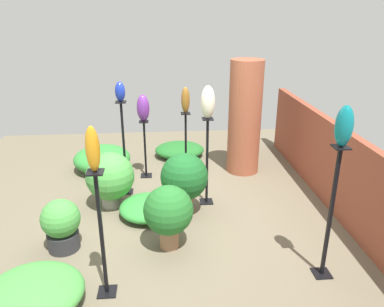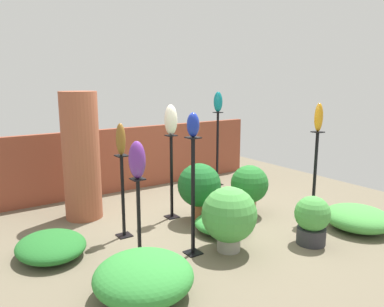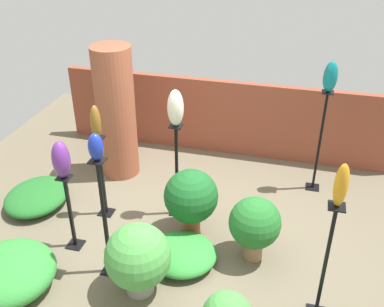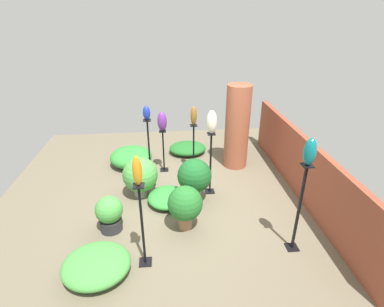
# 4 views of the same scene
# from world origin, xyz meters

# --- Properties ---
(ground_plane) EXTENTS (8.00, 8.00, 0.00)m
(ground_plane) POSITION_xyz_m (0.00, 0.00, 0.00)
(ground_plane) COLOR #6B604C
(brick_wall_back) EXTENTS (5.60, 0.12, 1.29)m
(brick_wall_back) POSITION_xyz_m (0.00, 2.35, 0.64)
(brick_wall_back) COLOR brown
(brick_wall_back) RESTS_ON ground
(brick_pillar) EXTENTS (0.59, 0.59, 2.06)m
(brick_pillar) POSITION_xyz_m (-1.50, 1.28, 1.03)
(brick_pillar) COLOR #9E5138
(brick_pillar) RESTS_ON ground
(pedestal_violet) EXTENTS (0.20, 0.20, 1.04)m
(pedestal_violet) POSITION_xyz_m (-1.38, -0.52, 0.47)
(pedestal_violet) COLOR black
(pedestal_violet) RESTS_ON ground
(pedestal_cobalt) EXTENTS (0.20, 0.20, 1.54)m
(pedestal_cobalt) POSITION_xyz_m (-0.76, -0.82, 0.72)
(pedestal_cobalt) COLOR black
(pedestal_cobalt) RESTS_ON ground
(pedestal_amber) EXTENTS (0.20, 0.20, 1.43)m
(pedestal_amber) POSITION_xyz_m (1.62, -0.85, 0.66)
(pedestal_amber) COLOR black
(pedestal_amber) RESTS_ON ground
(pedestal_bronze) EXTENTS (0.20, 0.20, 1.20)m
(pedestal_bronze) POSITION_xyz_m (-1.27, 0.20, 0.55)
(pedestal_bronze) COLOR black
(pedestal_bronze) RESTS_ON ground
(pedestal_ivory) EXTENTS (0.20, 0.20, 1.38)m
(pedestal_ivory) POSITION_xyz_m (-0.30, 0.46, 0.63)
(pedestal_ivory) COLOR black
(pedestal_ivory) RESTS_ON ground
(pedestal_teal) EXTENTS (0.20, 0.20, 1.57)m
(pedestal_teal) POSITION_xyz_m (1.52, 1.58, 0.73)
(pedestal_teal) COLOR black
(pedestal_teal) RESTS_ON ground
(art_vase_violet) EXTENTS (0.21, 0.22, 0.47)m
(art_vase_violet) POSITION_xyz_m (-1.38, -0.52, 1.28)
(art_vase_violet) COLOR #6B2D8C
(art_vase_violet) RESTS_ON pedestal_violet
(art_vase_cobalt) EXTENTS (0.16, 0.15, 0.30)m
(art_vase_cobalt) POSITION_xyz_m (-0.76, -0.82, 1.69)
(art_vase_cobalt) COLOR #192D9E
(art_vase_cobalt) RESTS_ON pedestal_cobalt
(art_vase_amber) EXTENTS (0.13, 0.13, 0.45)m
(art_vase_amber) POSITION_xyz_m (1.62, -0.85, 1.66)
(art_vase_amber) COLOR orange
(art_vase_amber) RESTS_ON pedestal_amber
(art_vase_bronze) EXTENTS (0.13, 0.15, 0.45)m
(art_vase_bronze) POSITION_xyz_m (-1.27, 0.20, 1.43)
(art_vase_bronze) COLOR brown
(art_vase_bronze) RESTS_ON pedestal_bronze
(art_vase_ivory) EXTENTS (0.20, 0.20, 0.48)m
(art_vase_ivory) POSITION_xyz_m (-0.30, 0.46, 1.62)
(art_vase_ivory) COLOR beige
(art_vase_ivory) RESTS_ON pedestal_ivory
(art_vase_teal) EXTENTS (0.19, 0.18, 0.42)m
(art_vase_teal) POSITION_xyz_m (1.52, 1.58, 1.79)
(art_vase_teal) COLOR #0F727A
(art_vase_teal) RESTS_ON pedestal_teal
(potted_plant_front_right) EXTENTS (0.73, 0.73, 0.87)m
(potted_plant_front_right) POSITION_xyz_m (-0.32, -1.02, 0.48)
(potted_plant_front_right) COLOR gray
(potted_plant_front_right) RESTS_ON ground
(potted_plant_mid_right) EXTENTS (0.63, 0.63, 0.85)m
(potted_plant_mid_right) POSITION_xyz_m (0.84, -0.16, 0.51)
(potted_plant_mid_right) COLOR #936B4C
(potted_plant_mid_right) RESTS_ON ground
(potted_plant_near_pillar) EXTENTS (0.49, 0.49, 0.68)m
(potted_plant_near_pillar) POSITION_xyz_m (0.76, -1.50, 0.36)
(potted_plant_near_pillar) COLOR #2D2D33
(potted_plant_near_pillar) RESTS_ON ground
(potted_plant_walkway_edge) EXTENTS (0.69, 0.69, 0.94)m
(potted_plant_walkway_edge) POSITION_xyz_m (-0.01, 0.09, 0.57)
(potted_plant_walkway_edge) COLOR #B25B38
(potted_plant_walkway_edge) RESTS_ON ground
(foliage_bed_east) EXTENTS (0.95, 1.02, 0.35)m
(foliage_bed_east) POSITION_xyz_m (1.77, -1.56, 0.17)
(foliage_bed_east) COLOR #479942
(foliage_bed_east) RESTS_ON ground
(foliage_bed_west) EXTENTS (0.85, 0.81, 0.25)m
(foliage_bed_west) POSITION_xyz_m (0.02, -0.46, 0.13)
(foliage_bed_west) COLOR #338C38
(foliage_bed_west) RESTS_ON ground
(foliage_bed_center) EXTENTS (1.05, 1.05, 0.45)m
(foliage_bed_center) POSITION_xyz_m (-1.75, -1.35, 0.22)
(foliage_bed_center) COLOR #338C38
(foliage_bed_center) RESTS_ON ground
(foliage_bed_rear) EXTENTS (0.86, 1.00, 0.28)m
(foliage_bed_rear) POSITION_xyz_m (-2.31, 0.14, 0.14)
(foliage_bed_rear) COLOR #236B28
(foliage_bed_rear) RESTS_ON ground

